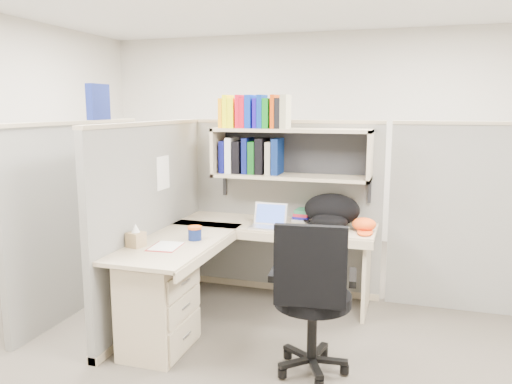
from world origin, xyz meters
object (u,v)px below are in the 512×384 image
(backpack, at_px, (331,211))
(snack_canister, at_px, (195,233))
(desk, at_px, (194,282))
(task_chair, at_px, (312,322))
(laptop, at_px, (267,216))

(backpack, relative_size, snack_canister, 4.39)
(desk, height_order, backpack, backpack)
(backpack, bearing_deg, task_chair, -108.06)
(task_chair, bearing_deg, snack_canister, 156.90)
(backpack, bearing_deg, snack_canister, -163.60)
(desk, height_order, snack_canister, snack_canister)
(snack_canister, bearing_deg, task_chair, -23.10)
(task_chair, bearing_deg, backpack, 93.30)
(laptop, bearing_deg, backpack, 20.39)
(backpack, relative_size, task_chair, 0.45)
(desk, xyz_separation_m, snack_canister, (-0.05, 0.14, 0.35))
(snack_canister, bearing_deg, desk, -71.64)
(desk, bearing_deg, backpack, 44.10)
(desk, relative_size, snack_canister, 15.98)
(desk, xyz_separation_m, task_chair, (0.96, -0.29, -0.07))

